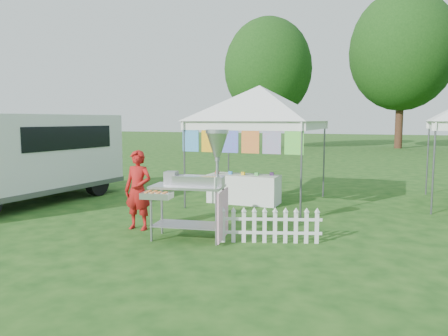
% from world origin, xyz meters
% --- Properties ---
extents(ground, '(120.00, 120.00, 0.00)m').
position_xyz_m(ground, '(0.00, 0.00, 0.00)').
color(ground, '#164112').
rests_on(ground, ground).
extents(canopy_main, '(4.24, 4.24, 3.45)m').
position_xyz_m(canopy_main, '(0.00, 3.49, 2.99)').
color(canopy_main, '#59595E').
rests_on(canopy_main, ground).
extents(tree_left, '(6.40, 6.40, 9.53)m').
position_xyz_m(tree_left, '(-6.00, 24.00, 5.83)').
color(tree_left, '#391E15').
rests_on(tree_left, ground).
extents(tree_mid, '(7.60, 7.60, 11.52)m').
position_xyz_m(tree_mid, '(3.00, 28.00, 7.14)').
color(tree_mid, '#391E15').
rests_on(tree_mid, ground).
extents(donut_cart, '(1.43, 1.19, 1.96)m').
position_xyz_m(donut_cart, '(0.14, -0.35, 1.16)').
color(donut_cart, gray).
rests_on(donut_cart, ground).
extents(vendor, '(0.58, 0.39, 1.55)m').
position_xyz_m(vendor, '(-1.29, -0.11, 0.77)').
color(vendor, '#A81614').
rests_on(vendor, ground).
extents(cargo_van, '(2.48, 5.56, 2.27)m').
position_xyz_m(cargo_van, '(-5.55, 1.15, 1.22)').
color(cargo_van, white).
rests_on(cargo_van, ground).
extents(picket_fence, '(1.70, 0.62, 0.56)m').
position_xyz_m(picket_fence, '(1.36, -0.06, 0.29)').
color(picket_fence, white).
rests_on(picket_fence, ground).
extents(display_table, '(1.80, 0.70, 0.73)m').
position_xyz_m(display_table, '(-0.31, 3.22, 0.37)').
color(display_table, white).
rests_on(display_table, ground).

